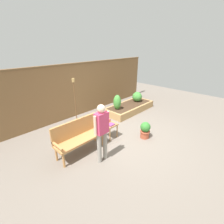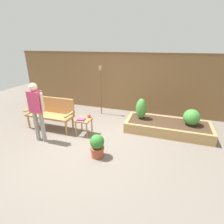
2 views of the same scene
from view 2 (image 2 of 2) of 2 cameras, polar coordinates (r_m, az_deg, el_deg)
name	(u,v)px [view 2 (image 2 of 2)]	position (r m, az deg, el deg)	size (l,w,h in m)	color
ground_plane	(91,142)	(4.72, -6.76, -9.63)	(14.00, 14.00, 0.00)	#70665B
fence_back	(119,82)	(6.62, 2.48, 9.82)	(8.40, 0.14, 2.16)	brown
garden_bench	(51,111)	(5.54, -19.35, 0.35)	(1.44, 0.48, 0.94)	#B77F47
side_table	(84,122)	(4.92, -9.26, -3.18)	(0.40, 0.40, 0.48)	#9E7042
cup_on_table	(89,116)	(4.94, -7.57, -1.37)	(0.12, 0.08, 0.09)	#CC4C47
book_on_table	(81,119)	(4.83, -10.10, -2.40)	(0.21, 0.16, 0.04)	#7F3875
potted_boxwood	(97,145)	(4.01, -4.89, -10.86)	(0.32, 0.32, 0.55)	#A84C33
raised_planter_bed	(167,127)	(5.38, 17.71, -4.67)	(2.40, 1.00, 0.30)	#AD8451
shrub_near_bench	(141,109)	(5.28, 9.56, 1.07)	(0.32, 0.32, 0.62)	brown
shrub_far_corner	(192,117)	(5.31, 24.66, -1.58)	(0.45, 0.45, 0.45)	brown
tiki_torch	(101,82)	(6.16, -3.73, 9.78)	(0.10, 0.10, 1.73)	brown
person_by_bench	(36,108)	(4.75, -23.54, 1.32)	(0.47, 0.20, 1.56)	gray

